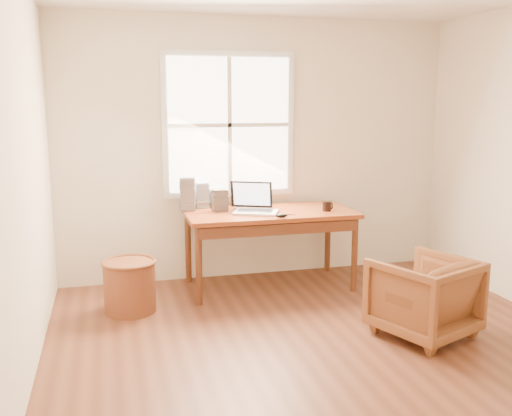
% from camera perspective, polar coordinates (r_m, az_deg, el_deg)
% --- Properties ---
extents(room_shell, '(4.04, 4.54, 2.64)m').
position_cam_1_polar(room_shell, '(3.81, 7.84, 3.58)').
color(room_shell, brown).
rests_on(room_shell, ground).
extents(desk, '(1.60, 0.80, 0.04)m').
position_cam_1_polar(desk, '(5.44, 1.35, -0.50)').
color(desk, brown).
rests_on(desk, room_shell).
extents(armchair, '(0.87, 0.88, 0.62)m').
position_cam_1_polar(armchair, '(4.59, 16.40, -8.50)').
color(armchair, brown).
rests_on(armchair, room_shell).
extents(wicker_stool, '(0.58, 0.58, 0.44)m').
position_cam_1_polar(wicker_stool, '(5.03, -12.51, -7.70)').
color(wicker_stool, brown).
rests_on(wicker_stool, room_shell).
extents(laptop, '(0.52, 0.53, 0.29)m').
position_cam_1_polar(laptop, '(5.29, -0.00, 1.01)').
color(laptop, '#BBBCC2').
rests_on(laptop, desk).
extents(mouse, '(0.11, 0.07, 0.04)m').
position_cam_1_polar(mouse, '(5.14, 2.58, -0.75)').
color(mouse, black).
rests_on(mouse, desk).
extents(coffee_mug, '(0.10, 0.10, 0.09)m').
position_cam_1_polar(coffee_mug, '(5.47, 7.10, 0.19)').
color(coffee_mug, black).
rests_on(coffee_mug, desk).
extents(cd_stack_a, '(0.14, 0.12, 0.25)m').
position_cam_1_polar(cd_stack_a, '(5.60, -5.45, 1.29)').
color(cd_stack_a, silver).
rests_on(cd_stack_a, desk).
extents(cd_stack_b, '(0.15, 0.13, 0.21)m').
position_cam_1_polar(cd_stack_b, '(5.43, -3.65, 0.78)').
color(cd_stack_b, '#232227').
rests_on(cd_stack_b, desk).
extents(cd_stack_c, '(0.16, 0.14, 0.32)m').
position_cam_1_polar(cd_stack_c, '(5.48, -6.87, 1.41)').
color(cd_stack_c, '#A5A4B2').
rests_on(cd_stack_c, desk).
extents(cd_stack_d, '(0.16, 0.14, 0.17)m').
position_cam_1_polar(cd_stack_d, '(5.67, -4.09, 1.01)').
color(cd_stack_d, '#B5B8C1').
rests_on(cd_stack_d, desk).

